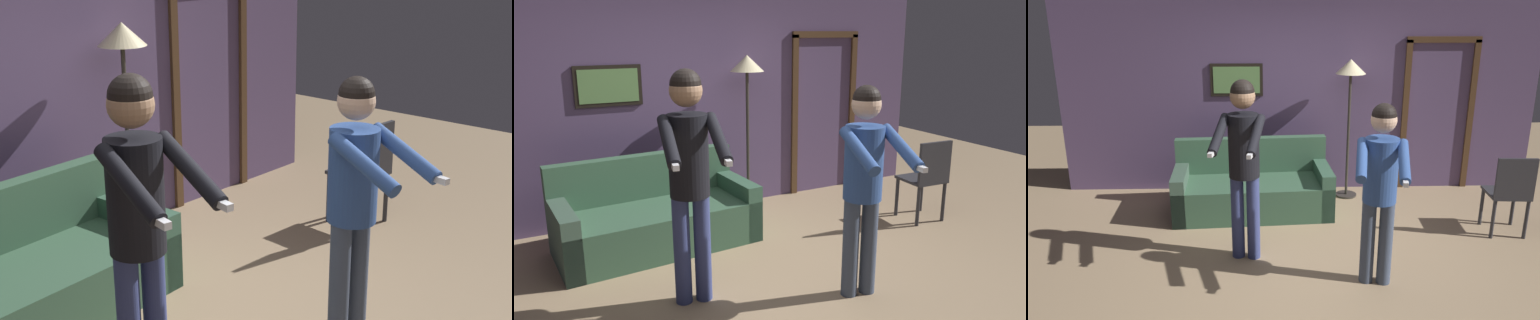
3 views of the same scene
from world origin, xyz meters
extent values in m
plane|color=#9F8463|center=(0.00, 0.00, 0.00)|extent=(12.00, 12.00, 0.00)
cube|color=#58446A|center=(0.00, 2.20, 1.30)|extent=(6.40, 0.06, 2.60)
cube|color=black|center=(-0.84, 2.16, 1.53)|extent=(0.69, 0.02, 0.43)
cube|color=#5F8A4D|center=(-0.84, 2.14, 1.53)|extent=(0.61, 0.01, 0.35)
cube|color=#4C331E|center=(1.42, 2.15, 1.02)|extent=(0.08, 0.04, 2.04)
cube|color=#4C331E|center=(2.32, 2.15, 1.02)|extent=(0.08, 0.04, 2.04)
cube|color=#4C331E|center=(1.87, 2.15, 2.04)|extent=(0.98, 0.04, 0.08)
cube|color=#375A41|center=(-0.63, 1.32, 0.21)|extent=(1.95, 0.98, 0.42)
cube|color=#375A41|center=(-0.65, 1.67, 0.65)|extent=(1.91, 0.27, 0.45)
cube|color=#3D5646|center=(-1.50, 1.26, 0.29)|extent=(0.22, 0.86, 0.58)
cube|color=#345843|center=(0.24, 1.38, 0.29)|extent=(0.22, 0.86, 0.58)
cylinder|color=#332D28|center=(0.61, 1.85, 0.01)|extent=(0.28, 0.28, 0.02)
cylinder|color=#332D28|center=(0.61, 1.85, 0.83)|extent=(0.04, 0.04, 1.62)
cone|color=#F9EAB7|center=(0.61, 1.85, 1.73)|extent=(0.38, 0.38, 0.18)
cylinder|color=navy|center=(-0.74, 0.20, 0.44)|extent=(0.13, 0.13, 0.88)
cylinder|color=navy|center=(-0.59, 0.17, 0.44)|extent=(0.13, 0.13, 0.88)
cylinder|color=black|center=(-0.66, 0.18, 1.19)|extent=(0.30, 0.30, 0.62)
sphere|color=#9E7556|center=(-0.66, 0.18, 1.67)|extent=(0.24, 0.24, 0.24)
sphere|color=black|center=(-0.66, 0.18, 1.71)|extent=(0.23, 0.23, 0.23)
cylinder|color=black|center=(-0.87, -0.04, 1.36)|extent=(0.18, 0.55, 0.30)
cube|color=white|center=(-0.92, -0.29, 1.26)|extent=(0.06, 0.15, 0.04)
cylinder|color=black|center=(-0.54, -0.09, 1.36)|extent=(0.18, 0.55, 0.30)
cube|color=white|center=(-0.58, -0.34, 1.26)|extent=(0.06, 0.15, 0.04)
cylinder|color=#404C63|center=(0.48, -0.32, 0.41)|extent=(0.13, 0.13, 0.81)
cylinder|color=#404C63|center=(0.63, -0.35, 0.41)|extent=(0.13, 0.13, 0.81)
cylinder|color=#2D4C8C|center=(0.55, -0.34, 1.10)|extent=(0.30, 0.30, 0.58)
sphere|color=#D8AD8E|center=(0.55, -0.34, 1.55)|extent=(0.22, 0.22, 0.22)
sphere|color=black|center=(0.55, -0.34, 1.59)|extent=(0.21, 0.21, 0.21)
cylinder|color=#2D4C8C|center=(0.34, -0.54, 1.27)|extent=(0.18, 0.51, 0.27)
cylinder|color=#2D4C8C|center=(0.68, -0.60, 1.27)|extent=(0.18, 0.51, 0.27)
cube|color=white|center=(0.63, -0.83, 1.17)|extent=(0.07, 0.15, 0.04)
cylinder|color=#2D2D33|center=(2.41, 0.86, 0.23)|extent=(0.04, 0.04, 0.45)
cylinder|color=#2D2D33|center=(2.05, 0.89, 0.23)|extent=(0.04, 0.04, 0.45)
cylinder|color=#2D2D33|center=(2.39, 0.50, 0.23)|extent=(0.04, 0.04, 0.45)
cylinder|color=#2D2D33|center=(2.03, 0.53, 0.23)|extent=(0.04, 0.04, 0.45)
cube|color=#2D2D33|center=(2.22, 0.69, 0.47)|extent=(0.44, 0.44, 0.03)
cube|color=#2D2D33|center=(2.21, 0.51, 0.70)|extent=(0.42, 0.06, 0.45)
camera|label=1|loc=(-2.83, -2.53, 2.48)|focal=50.00mm
camera|label=2|loc=(-1.81, -3.25, 2.08)|focal=35.00mm
camera|label=3|loc=(-0.41, -4.43, 2.50)|focal=35.00mm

